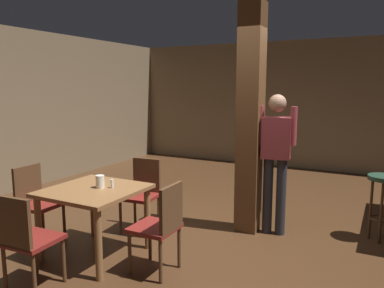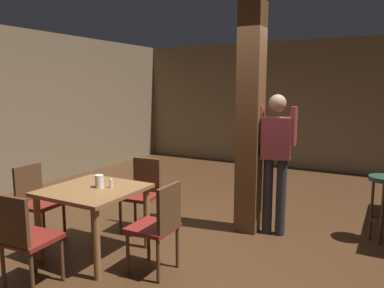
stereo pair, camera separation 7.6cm
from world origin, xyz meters
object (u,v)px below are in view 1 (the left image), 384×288
at_px(dining_table, 94,200).
at_px(chair_north, 143,191).
at_px(napkin_cup, 100,182).
at_px(salt_shaker, 112,184).
at_px(chair_east, 161,223).
at_px(chair_south, 26,237).
at_px(bar_stool_near, 383,192).
at_px(chair_west, 36,199).
at_px(standing_person, 276,154).

distance_m(dining_table, chair_north, 0.86).
bearing_deg(napkin_cup, salt_shaker, 25.50).
height_order(chair_east, salt_shaker, chair_east).
relative_size(napkin_cup, salt_shaker, 1.45).
height_order(chair_south, salt_shaker, chair_south).
bearing_deg(bar_stool_near, chair_south, -135.36).
distance_m(chair_west, napkin_cup, 0.96).
height_order(chair_west, chair_north, same).
distance_m(dining_table, salt_shaker, 0.26).
relative_size(chair_south, napkin_cup, 6.56).
xyz_separation_m(chair_north, standing_person, (1.52, 0.64, 0.50)).
height_order(chair_south, standing_person, standing_person).
bearing_deg(salt_shaker, chair_south, -100.87).
xyz_separation_m(standing_person, bar_stool_near, (1.18, 0.38, -0.41)).
bearing_deg(chair_south, napkin_cup, 85.70).
bearing_deg(chair_west, chair_east, 1.17).
height_order(chair_north, chair_east, same).
height_order(dining_table, standing_person, standing_person).
bearing_deg(standing_person, chair_south, -123.84).
xyz_separation_m(salt_shaker, bar_stool_near, (2.56, 1.76, -0.20)).
bearing_deg(chair_east, chair_south, -136.24).
bearing_deg(chair_west, salt_shaker, 8.39).
bearing_deg(bar_stool_near, chair_north, -159.40).
height_order(chair_south, bar_stool_near, chair_south).
bearing_deg(chair_east, dining_table, 179.51).
xyz_separation_m(chair_south, bar_stool_near, (2.74, 2.71, 0.08)).
relative_size(chair_west, bar_stool_near, 1.13).
xyz_separation_m(chair_west, chair_north, (0.88, 0.89, 0.00)).
bearing_deg(napkin_cup, dining_table, -127.02).
distance_m(dining_table, bar_stool_near, 3.29).
height_order(dining_table, chair_west, chair_west).
bearing_deg(dining_table, bar_stool_near, 34.50).
bearing_deg(standing_person, chair_west, -147.49).
bearing_deg(bar_stool_near, napkin_cup, -145.88).
relative_size(dining_table, standing_person, 0.55).
bearing_deg(chair_north, salt_shaker, -79.47).
bearing_deg(chair_east, salt_shaker, 170.44).
height_order(dining_table, chair_north, chair_north).
relative_size(chair_west, standing_person, 0.52).
distance_m(chair_west, bar_stool_near, 4.06).
relative_size(chair_north, chair_south, 1.00).
xyz_separation_m(dining_table, chair_east, (0.84, -0.01, -0.11)).
bearing_deg(standing_person, dining_table, -135.88).
bearing_deg(chair_north, bar_stool_near, 20.60).
relative_size(chair_west, napkin_cup, 6.56).
relative_size(chair_north, salt_shaker, 9.49).
distance_m(chair_north, chair_south, 1.69).
relative_size(standing_person, bar_stool_near, 2.18).
height_order(chair_north, napkin_cup, chair_north).
bearing_deg(bar_stool_near, chair_east, -134.96).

